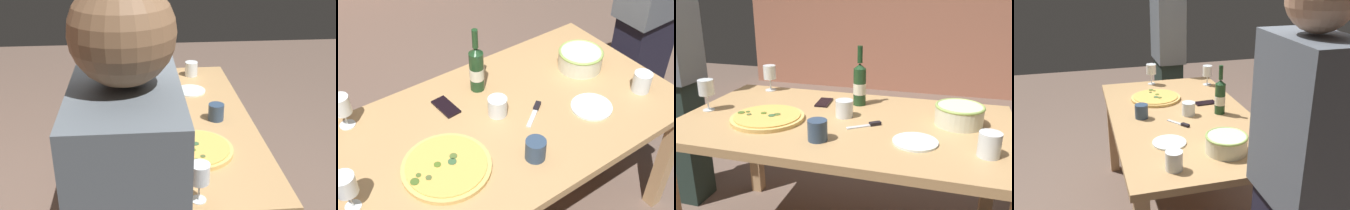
% 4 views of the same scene
% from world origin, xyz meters
% --- Properties ---
extents(dining_table, '(1.60, 0.90, 0.75)m').
position_xyz_m(dining_table, '(0.00, 0.00, 0.66)').
color(dining_table, tan).
rests_on(dining_table, ground).
extents(pizza, '(0.36, 0.36, 0.03)m').
position_xyz_m(pizza, '(-0.36, -0.10, 0.76)').
color(pizza, '#DFB462').
rests_on(pizza, dining_table).
extents(serving_bowl, '(0.23, 0.23, 0.10)m').
position_xyz_m(serving_bowl, '(0.53, 0.10, 0.80)').
color(serving_bowl, beige).
rests_on(serving_bowl, dining_table).
extents(wine_bottle, '(0.07, 0.07, 0.32)m').
position_xyz_m(wine_bottle, '(0.01, 0.25, 0.87)').
color(wine_bottle, '#1D4020').
rests_on(wine_bottle, dining_table).
extents(wine_glass_near_pizza, '(0.08, 0.08, 0.16)m').
position_xyz_m(wine_glass_near_pizza, '(-0.58, 0.37, 0.86)').
color(wine_glass_near_pizza, white).
rests_on(wine_glass_near_pizza, dining_table).
extents(wine_glass_by_bottle, '(0.08, 0.08, 0.16)m').
position_xyz_m(wine_glass_by_bottle, '(-0.72, -0.06, 0.87)').
color(wine_glass_by_bottle, white).
rests_on(wine_glass_by_bottle, dining_table).
extents(cup_amber, '(0.09, 0.09, 0.10)m').
position_xyz_m(cup_amber, '(0.64, -0.21, 0.80)').
color(cup_amber, white).
rests_on(cup_amber, dining_table).
extents(cup_ceramic, '(0.09, 0.09, 0.09)m').
position_xyz_m(cup_ceramic, '(-0.01, 0.05, 0.79)').
color(cup_ceramic, white).
rests_on(cup_ceramic, dining_table).
extents(cup_spare, '(0.08, 0.08, 0.09)m').
position_xyz_m(cup_spare, '(-0.04, -0.26, 0.80)').
color(cup_spare, '#30445F').
rests_on(cup_spare, dining_table).
extents(side_plate, '(0.19, 0.19, 0.01)m').
position_xyz_m(side_plate, '(0.36, -0.17, 0.76)').
color(side_plate, white).
rests_on(side_plate, dining_table).
extents(cell_phone, '(0.08, 0.15, 0.01)m').
position_xyz_m(cell_phone, '(-0.18, 0.22, 0.76)').
color(cell_phone, black).
rests_on(cell_phone, dining_table).
extents(pizza_knife, '(0.15, 0.12, 0.02)m').
position_xyz_m(pizza_knife, '(0.13, -0.04, 0.76)').
color(pizza_knife, silver).
rests_on(pizza_knife, dining_table).
extents(person_guest_left, '(0.39, 0.24, 1.70)m').
position_xyz_m(person_guest_left, '(1.12, 0.15, 0.87)').
color(person_guest_left, black).
rests_on(person_guest_left, ground).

